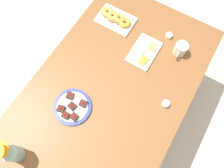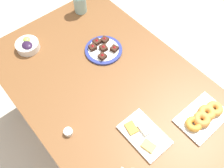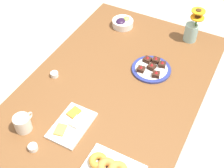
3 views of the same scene
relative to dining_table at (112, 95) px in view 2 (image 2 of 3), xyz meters
The scene contains 8 objects.
ground_plane 0.65m from the dining_table, ahead, with size 6.00×6.00×0.00m, color beige.
dining_table is the anchor object (origin of this frame).
grape_bowl 0.64m from the dining_table, 20.72° to the left, with size 0.15×0.15×0.07m.
cheese_platter 0.36m from the dining_table, 169.20° to the left, with size 0.26×0.17×0.03m.
croissant_platter 0.55m from the dining_table, 151.94° to the right, with size 0.19×0.28×0.05m.
jam_cup_berry 0.38m from the dining_table, 100.82° to the left, with size 0.05×0.05×0.03m.
dessert_plate 0.31m from the dining_table, 29.06° to the right, with size 0.25×0.25×0.05m.
flower_vase 0.73m from the dining_table, 21.43° to the right, with size 0.10×0.11×0.24m.
Camera 2 is at (-0.60, 0.51, 2.00)m, focal length 40.00 mm.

